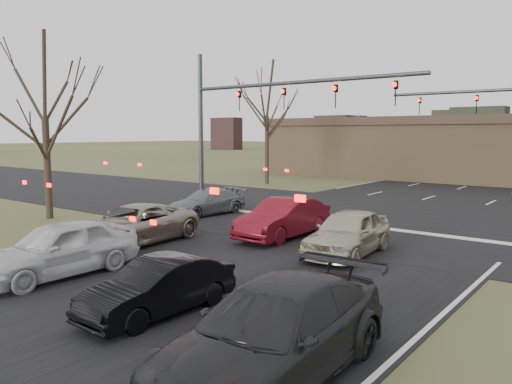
% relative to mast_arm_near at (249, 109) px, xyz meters
% --- Properties ---
extents(ground, '(360.00, 360.00, 0.00)m').
position_rel_mast_arm_near_xyz_m(ground, '(5.23, -13.00, -5.07)').
color(ground, '#434927').
rests_on(ground, ground).
extents(road_cross, '(200.00, 14.00, 0.02)m').
position_rel_mast_arm_near_xyz_m(road_cross, '(5.23, 2.00, -5.06)').
color(road_cross, black).
rests_on(road_cross, ground).
extents(mast_arm_near, '(12.12, 0.24, 8.00)m').
position_rel_mast_arm_near_xyz_m(mast_arm_near, '(0.00, 0.00, 0.00)').
color(mast_arm_near, '#383A3D').
rests_on(mast_arm_near, ground).
extents(tree_left_near, '(5.10, 5.10, 8.50)m').
position_rel_mast_arm_near_xyz_m(tree_left_near, '(-6.27, -7.00, 1.49)').
color(tree_left_near, black).
rests_on(tree_left_near, ground).
extents(tree_left_far, '(5.70, 5.70, 9.50)m').
position_rel_mast_arm_near_xyz_m(tree_left_far, '(-7.77, 12.00, 2.27)').
color(tree_left_far, black).
rests_on(tree_left_far, ground).
extents(car_silver_suv, '(2.70, 5.15, 1.38)m').
position_rel_mast_arm_near_xyz_m(car_silver_suv, '(1.08, -8.01, -4.38)').
color(car_silver_suv, gray).
rests_on(car_silver_suv, ground).
extents(car_white_sedan, '(1.83, 4.51, 1.53)m').
position_rel_mast_arm_near_xyz_m(car_white_sedan, '(2.70, -11.88, -4.31)').
color(car_white_sedan, silver).
rests_on(car_white_sedan, ground).
extents(car_black_hatch, '(1.34, 3.69, 1.21)m').
position_rel_mast_arm_near_xyz_m(car_black_hatch, '(7.13, -12.18, -4.47)').
color(car_black_hatch, black).
rests_on(car_black_hatch, ground).
extents(car_charcoal_sedan, '(2.34, 5.33, 1.52)m').
position_rel_mast_arm_near_xyz_m(car_charcoal_sedan, '(10.78, -12.97, -4.31)').
color(car_charcoal_sedan, black).
rests_on(car_charcoal_sedan, ground).
extents(car_grey_ahead, '(2.13, 4.35, 1.22)m').
position_rel_mast_arm_near_xyz_m(car_grey_ahead, '(-1.27, -1.73, -4.46)').
color(car_grey_ahead, slate).
rests_on(car_grey_ahead, ground).
extents(car_red_ahead, '(1.58, 4.49, 1.48)m').
position_rel_mast_arm_near_xyz_m(car_red_ahead, '(4.73, -3.90, -4.34)').
color(car_red_ahead, maroon).
rests_on(car_red_ahead, ground).
extents(car_silver_ahead, '(2.12, 4.47, 1.48)m').
position_rel_mast_arm_near_xyz_m(car_silver_ahead, '(7.90, -4.83, -4.34)').
color(car_silver_ahead, '#B5AE92').
rests_on(car_silver_ahead, ground).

